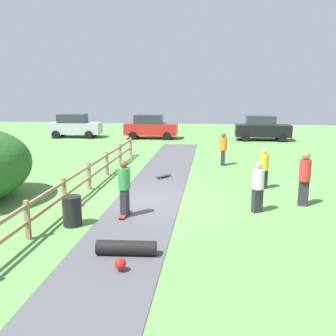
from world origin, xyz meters
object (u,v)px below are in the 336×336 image
at_px(skater_fallen, 126,249).
at_px(bystander_orange, 223,148).
at_px(trash_bin, 72,211).
at_px(parked_car_red, 151,127).
at_px(bystander_red, 305,176).
at_px(skateboard_loose, 164,176).
at_px(bystander_yellow, 264,167).
at_px(parked_car_black, 262,128).
at_px(bystander_white, 258,185).
at_px(skater_riding, 124,185).
at_px(parked_car_silver, 75,126).

bearing_deg(skater_fallen, bystander_orange, 77.19).
relative_size(trash_bin, parked_car_red, 0.21).
bearing_deg(bystander_red, skateboard_loose, 147.26).
relative_size(bystander_yellow, bystander_orange, 0.97).
height_order(bystander_yellow, parked_car_black, parked_car_black).
bearing_deg(skater_fallen, bystander_white, 47.14).
bearing_deg(skateboard_loose, skater_riding, -95.88).
relative_size(bystander_red, parked_car_black, 0.45).
relative_size(skater_riding, parked_car_red, 0.43).
height_order(bystander_yellow, parked_car_silver, parked_car_silver).
bearing_deg(skater_riding, bystander_red, 17.76).
bearing_deg(skateboard_loose, skater_fallen, -89.03).
height_order(skater_riding, parked_car_red, parked_car_red).
xyz_separation_m(skater_riding, bystander_red, (5.88, 1.88, 0.02)).
relative_size(trash_bin, bystander_orange, 0.52).
distance_m(bystander_yellow, bystander_red, 2.39).
relative_size(bystander_white, bystander_orange, 0.98).
height_order(skater_fallen, parked_car_silver, parked_car_silver).
bearing_deg(bystander_orange, parked_car_silver, 139.54).
relative_size(trash_bin, bystander_white, 0.53).
bearing_deg(bystander_white, bystander_orange, 97.05).
bearing_deg(trash_bin, bystander_white, 18.80).
distance_m(bystander_red, parked_car_red, 18.70).
xyz_separation_m(parked_car_black, parked_car_silver, (-15.12, -0.00, 0.00)).
distance_m(skateboard_loose, bystander_red, 6.42).
xyz_separation_m(skater_riding, skater_fallen, (0.69, -2.83, -0.84)).
distance_m(skater_riding, bystander_orange, 9.18).
bearing_deg(trash_bin, parked_car_black, 68.14).
relative_size(bystander_red, parked_car_silver, 0.44).
xyz_separation_m(skateboard_loose, parked_car_black, (5.96, 13.40, 0.87)).
height_order(trash_bin, bystander_white, bystander_white).
bearing_deg(skater_riding, parked_car_red, 96.91).
relative_size(skater_fallen, bystander_red, 0.79).
xyz_separation_m(skater_riding, skateboard_loose, (0.55, 5.32, -0.95)).
bearing_deg(skater_fallen, skater_riding, 103.65).
distance_m(trash_bin, bystander_yellow, 7.90).
bearing_deg(parked_car_silver, bystander_orange, -40.46).
bearing_deg(bystander_white, skateboard_loose, 130.22).
height_order(bystander_yellow, parked_car_red, parked_car_red).
bearing_deg(skater_riding, parked_car_silver, 114.71).
xyz_separation_m(skater_fallen, bystander_orange, (2.59, 11.40, 0.75)).
bearing_deg(bystander_yellow, trash_bin, -141.32).
height_order(skateboard_loose, bystander_orange, bystander_orange).
bearing_deg(trash_bin, bystander_yellow, 38.68).
bearing_deg(bystander_orange, bystander_white, -82.95).
bearing_deg(parked_car_black, skateboard_loose, -113.96).
bearing_deg(bystander_white, bystander_yellow, 79.48).
height_order(bystander_orange, parked_car_black, parked_car_black).
xyz_separation_m(skateboard_loose, parked_car_red, (-2.81, 13.40, 0.87)).
height_order(skater_fallen, parked_car_red, parked_car_red).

